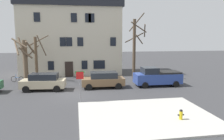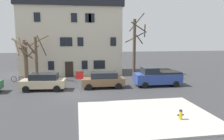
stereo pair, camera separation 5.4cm
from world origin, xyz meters
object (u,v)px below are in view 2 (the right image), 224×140
at_px(tree_bare_far, 135,46).
at_px(fire_hydrant, 181,114).
at_px(tree_bare_mid, 37,57).
at_px(car_beige_wagon, 44,82).
at_px(car_brown_wagon, 103,80).
at_px(bicycle_leaning, 18,79).
at_px(tree_bare_near, 25,58).
at_px(street_sign_pole, 80,81).
at_px(building_main, 71,34).
at_px(pickup_truck_blue, 157,77).

bearing_deg(tree_bare_far, fire_hydrant, -94.24).
xyz_separation_m(tree_bare_mid, car_beige_wagon, (1.43, -5.02, -2.07)).
height_order(car_brown_wagon, bicycle_leaning, car_brown_wagon).
relative_size(tree_bare_near, car_beige_wagon, 1.19).
height_order(tree_bare_near, car_brown_wagon, tree_bare_near).
xyz_separation_m(car_beige_wagon, car_brown_wagon, (6.16, 0.11, -0.01)).
relative_size(street_sign_pole, bicycle_leaning, 1.61).
bearing_deg(tree_bare_near, tree_bare_far, 0.87).
height_order(tree_bare_mid, tree_bare_far, tree_bare_far).
relative_size(building_main, pickup_truck_blue, 2.85).
relative_size(building_main, tree_bare_near, 2.72).
distance_m(tree_bare_near, car_beige_wagon, 6.30).
height_order(building_main, tree_bare_far, building_main).
xyz_separation_m(tree_bare_mid, bicycle_leaning, (-2.30, -0.22, -2.61)).
relative_size(car_brown_wagon, street_sign_pole, 1.70).
relative_size(tree_bare_near, street_sign_pole, 2.01).
bearing_deg(building_main, pickup_truck_blue, -47.87).
bearing_deg(car_beige_wagon, car_brown_wagon, 0.98).
bearing_deg(building_main, tree_bare_far, -31.61).
bearing_deg(building_main, tree_bare_mid, -126.64).
bearing_deg(pickup_truck_blue, car_beige_wagon, -179.50).
xyz_separation_m(tree_bare_near, fire_hydrant, (12.82, -15.31, -2.42)).
distance_m(building_main, car_beige_wagon, 12.03).
distance_m(car_brown_wagon, street_sign_pole, 5.92).
height_order(car_brown_wagon, street_sign_pole, street_sign_pole).
height_order(tree_bare_near, bicycle_leaning, tree_bare_near).
xyz_separation_m(tree_bare_far, car_brown_wagon, (-4.95, -5.36, -3.40)).
xyz_separation_m(tree_bare_far, street_sign_pole, (-7.50, -10.61, -2.41)).
relative_size(tree_bare_far, street_sign_pole, 3.22).
bearing_deg(fire_hydrant, street_sign_pole, 142.24).
distance_m(tree_bare_mid, bicycle_leaning, 3.49).
bearing_deg(tree_bare_mid, bicycle_leaning, -174.58).
distance_m(tree_bare_mid, street_sign_pole, 11.39).
distance_m(building_main, fire_hydrant, 22.56).
height_order(fire_hydrant, street_sign_pole, street_sign_pole).
bearing_deg(car_brown_wagon, tree_bare_mid, 147.09).
relative_size(fire_hydrant, street_sign_pole, 0.25).
height_order(tree_bare_far, car_beige_wagon, tree_bare_far).
bearing_deg(car_beige_wagon, street_sign_pole, -54.96).
height_order(tree_bare_mid, car_brown_wagon, tree_bare_mid).
height_order(building_main, tree_bare_near, building_main).
xyz_separation_m(building_main, car_brown_wagon, (3.42, -10.51, -4.97)).
distance_m(tree_bare_near, car_brown_wagon, 10.57).
distance_m(building_main, tree_bare_mid, 7.55).
bearing_deg(pickup_truck_blue, car_brown_wagon, -179.99).
bearing_deg(pickup_truck_blue, bicycle_leaning, 163.63).
bearing_deg(street_sign_pole, tree_bare_mid, 116.38).
xyz_separation_m(tree_bare_mid, tree_bare_far, (12.54, 0.45, 1.31)).
bearing_deg(building_main, street_sign_pole, -86.82).
height_order(tree_bare_mid, street_sign_pole, tree_bare_mid).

